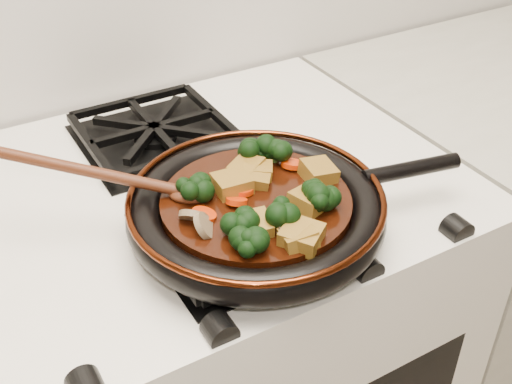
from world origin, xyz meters
TOP-DOWN VIEW (x-y plane):
  - stove at (0.00, 1.69)m, footprint 0.76×0.60m
  - burner_grate_front at (0.00, 1.55)m, footprint 0.23×0.23m
  - burner_grate_back at (0.00, 1.83)m, footprint 0.23×0.23m
  - skillet at (0.02, 1.54)m, footprint 0.45×0.33m
  - braising_sauce at (0.02, 1.54)m, footprint 0.24×0.24m
  - tofu_cube_0 at (0.02, 1.44)m, footprint 0.05×0.04m
  - tofu_cube_1 at (0.05, 1.58)m, footprint 0.05×0.05m
  - tofu_cube_2 at (0.02, 1.44)m, footprint 0.06×0.06m
  - tofu_cube_3 at (0.11, 1.54)m, footprint 0.05×0.05m
  - tofu_cube_4 at (-0.01, 1.48)m, footprint 0.05×0.05m
  - tofu_cube_5 at (0.04, 1.59)m, footprint 0.06×0.05m
  - tofu_cube_6 at (0.00, 1.57)m, footprint 0.05×0.05m
  - tofu_cube_7 at (0.04, 1.57)m, footprint 0.05×0.05m
  - tofu_cube_8 at (0.07, 1.49)m, footprint 0.05×0.05m
  - broccoli_floret_0 at (0.08, 1.48)m, footprint 0.08×0.08m
  - broccoli_floret_1 at (-0.04, 1.45)m, footprint 0.07×0.07m
  - broccoli_floret_2 at (0.08, 1.48)m, footprint 0.09×0.08m
  - broccoli_floret_3 at (-0.04, 1.58)m, footprint 0.08×0.08m
  - broccoli_floret_4 at (0.09, 1.60)m, footprint 0.08×0.07m
  - broccoli_floret_5 at (-0.03, 1.49)m, footprint 0.08×0.07m
  - broccoli_floret_6 at (0.01, 1.48)m, footprint 0.08×0.09m
  - broccoli_floret_7 at (0.06, 1.62)m, footprint 0.07×0.07m
  - carrot_coin_0 at (-0.01, 1.54)m, footprint 0.03×0.03m
  - carrot_coin_1 at (-0.05, 1.54)m, footprint 0.03×0.03m
  - carrot_coin_2 at (0.10, 1.58)m, footprint 0.03×0.03m
  - carrot_coin_3 at (0.01, 1.56)m, footprint 0.03×0.03m
  - mushroom_slice_0 at (-0.06, 1.51)m, footprint 0.04×0.04m
  - mushroom_slice_1 at (0.02, 1.45)m, footprint 0.03×0.03m
  - mushroom_slice_2 at (-0.07, 1.54)m, footprint 0.04×0.04m
  - wooden_spoon at (-0.12, 1.62)m, footprint 0.16×0.11m

SIDE VIEW (x-z plane):
  - stove at x=0.00m, z-range 0.00..0.90m
  - burner_grate_front at x=0.00m, z-range 0.90..0.93m
  - burner_grate_back at x=0.00m, z-range 0.90..0.93m
  - skillet at x=0.02m, z-range 0.92..0.97m
  - braising_sauce at x=0.02m, z-range 0.94..0.96m
  - carrot_coin_0 at x=-0.01m, z-range 0.95..0.97m
  - carrot_coin_1 at x=-0.05m, z-range 0.96..0.97m
  - carrot_coin_2 at x=0.10m, z-range 0.96..0.97m
  - carrot_coin_3 at x=0.01m, z-range 0.96..0.97m
  - mushroom_slice_0 at x=-0.06m, z-range 0.95..0.98m
  - mushroom_slice_1 at x=0.02m, z-range 0.95..0.98m
  - mushroom_slice_2 at x=-0.07m, z-range 0.95..0.98m
  - tofu_cube_1 at x=0.05m, z-range 0.95..0.98m
  - tofu_cube_7 at x=0.04m, z-range 0.95..0.98m
  - tofu_cube_5 at x=0.04m, z-range 0.95..0.98m
  - tofu_cube_4 at x=-0.01m, z-range 0.95..0.98m
  - tofu_cube_0 at x=0.02m, z-range 0.95..0.98m
  - broccoli_floret_5 at x=-0.03m, z-range 0.94..1.00m
  - tofu_cube_8 at x=0.07m, z-range 0.95..0.98m
  - tofu_cube_2 at x=0.02m, z-range 0.95..0.98m
  - tofu_cube_3 at x=0.11m, z-range 0.95..0.98m
  - tofu_cube_6 at x=0.00m, z-range 0.95..0.98m
  - broccoli_floret_1 at x=-0.04m, z-range 0.94..1.00m
  - broccoli_floret_7 at x=0.06m, z-range 0.94..1.00m
  - broccoli_floret_3 at x=-0.04m, z-range 0.93..1.01m
  - broccoli_floret_4 at x=0.09m, z-range 0.94..1.00m
  - broccoli_floret_6 at x=0.01m, z-range 0.94..1.00m
  - broccoli_floret_0 at x=0.08m, z-range 0.94..1.00m
  - broccoli_floret_2 at x=0.08m, z-range 0.94..1.00m
  - wooden_spoon at x=-0.12m, z-range 0.85..1.12m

